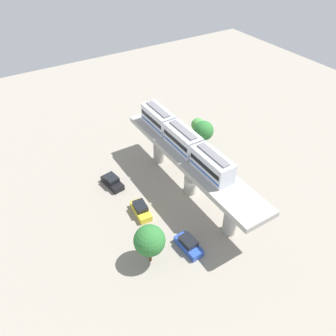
{
  "coord_description": "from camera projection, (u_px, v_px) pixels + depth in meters",
  "views": [
    {
      "loc": [
        -23.0,
        -30.45,
        36.03
      ],
      "look_at": [
        -2.5,
        2.44,
        4.24
      ],
      "focal_mm": 35.64,
      "sensor_mm": 36.0,
      "label": 1
    }
  ],
  "objects": [
    {
      "name": "parked_car_black",
      "position": [
        112.0,
        182.0,
        52.96
      ],
      "size": [
        2.43,
        4.43,
        1.76
      ],
      "rotation": [
        0.0,
        0.0,
        0.15
      ],
      "color": "black",
      "rests_on": "ground"
    },
    {
      "name": "ground_plane",
      "position": [
        190.0,
        192.0,
        52.24
      ],
      "size": [
        120.0,
        120.0,
        0.0
      ],
      "primitive_type": "plane",
      "color": "gray"
    },
    {
      "name": "tree_far_corner",
      "position": [
        198.0,
        125.0,
        61.75
      ],
      "size": [
        2.52,
        2.52,
        4.34
      ],
      "color": "brown",
      "rests_on": "ground"
    },
    {
      "name": "parked_car_yellow",
      "position": [
        141.0,
        210.0,
        48.26
      ],
      "size": [
        2.18,
        4.35,
        1.76
      ],
      "rotation": [
        0.0,
        0.0,
        -0.09
      ],
      "color": "yellow",
      "rests_on": "ground"
    },
    {
      "name": "parked_car_blue",
      "position": [
        189.0,
        245.0,
        43.43
      ],
      "size": [
        2.08,
        4.31,
        1.76
      ],
      "rotation": [
        0.0,
        0.0,
        0.07
      ],
      "color": "#284CB7",
      "rests_on": "ground"
    },
    {
      "name": "tree_mid_lot",
      "position": [
        204.0,
        131.0,
        58.27
      ],
      "size": [
        3.51,
        3.51,
        5.89
      ],
      "color": "brown",
      "rests_on": "ground"
    },
    {
      "name": "viaduct",
      "position": [
        191.0,
        165.0,
        48.82
      ],
      "size": [
        5.2,
        28.85,
        7.06
      ],
      "color": "#A8A59E",
      "rests_on": "ground"
    },
    {
      "name": "tree_near_viaduct",
      "position": [
        149.0,
        241.0,
        39.94
      ],
      "size": [
        3.91,
        3.91,
        5.93
      ],
      "color": "brown",
      "rests_on": "ground"
    },
    {
      "name": "train",
      "position": [
        183.0,
        139.0,
        48.39
      ],
      "size": [
        2.64,
        20.5,
        3.24
      ],
      "color": "silver",
      "rests_on": "viaduct"
    }
  ]
}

